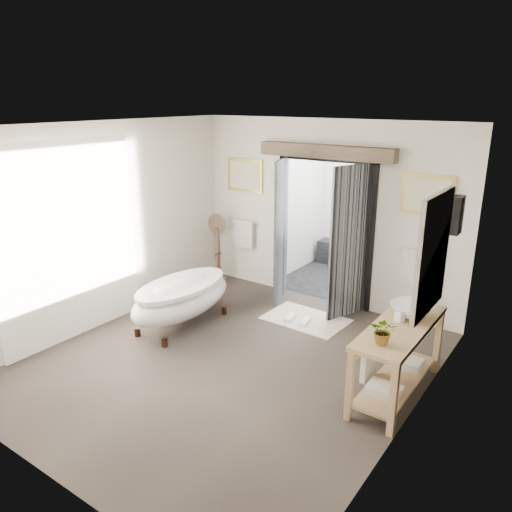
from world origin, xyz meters
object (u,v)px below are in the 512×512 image
object	(u,v)px
vanity	(396,353)
rug	(306,319)
basin	(411,311)
clawfoot_tub	(182,297)

from	to	relation	value
vanity	rug	bearing A→B (deg)	147.27
vanity	basin	distance (m)	0.51
clawfoot_tub	vanity	size ratio (longest dim) A/B	1.14
clawfoot_tub	basin	size ratio (longest dim) A/B	3.92
clawfoot_tub	basin	xyz separation A→B (m)	(3.21, 0.32, 0.50)
clawfoot_tub	basin	bearing A→B (deg)	5.71
vanity	rug	xyz separation A→B (m)	(-1.77, 1.14, -0.50)
vanity	basin	world-z (taller)	basin
clawfoot_tub	vanity	world-z (taller)	clawfoot_tub
vanity	clawfoot_tub	bearing A→B (deg)	-179.11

